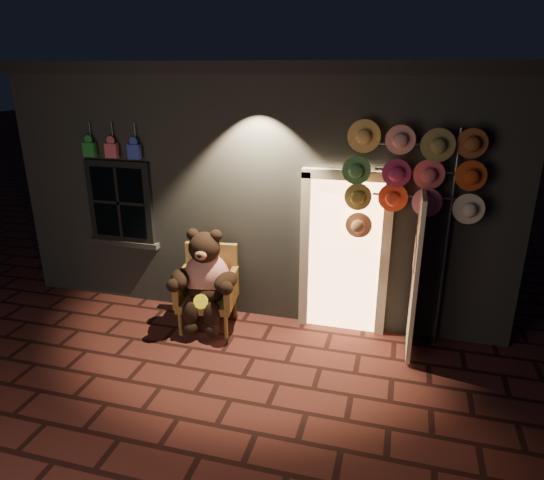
% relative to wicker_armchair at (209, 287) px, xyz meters
% --- Properties ---
extents(ground, '(60.00, 60.00, 0.00)m').
position_rel_wicker_armchair_xyz_m(ground, '(0.43, -1.09, -0.55)').
color(ground, '#50221E').
rests_on(ground, ground).
extents(shop_building, '(7.30, 5.95, 3.51)m').
position_rel_wicker_armchair_xyz_m(shop_building, '(0.43, 2.90, 1.18)').
color(shop_building, slate).
rests_on(shop_building, ground).
extents(wicker_armchair, '(0.84, 0.78, 1.11)m').
position_rel_wicker_armchair_xyz_m(wicker_armchair, '(0.00, 0.00, 0.00)').
color(wicker_armchair, '#9F733D').
rests_on(wicker_armchair, ground).
extents(teddy_bear, '(0.97, 0.81, 1.35)m').
position_rel_wicker_armchair_xyz_m(teddy_bear, '(0.01, -0.14, 0.17)').
color(teddy_bear, red).
rests_on(teddy_bear, ground).
extents(hat_rack, '(1.57, 0.22, 2.77)m').
position_rel_wicker_armchair_xyz_m(hat_rack, '(2.51, 0.18, 1.61)').
color(hat_rack, '#59595E').
rests_on(hat_rack, ground).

